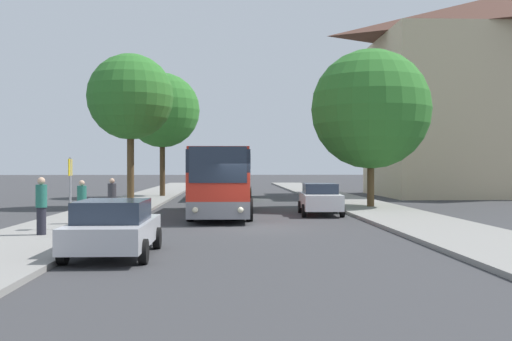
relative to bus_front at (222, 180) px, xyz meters
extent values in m
plane|color=#38383A|center=(1.20, -6.28, -1.72)|extent=(300.00, 300.00, 0.00)
cube|color=gray|center=(-5.80, -6.28, -1.64)|extent=(4.00, 120.00, 0.15)
cube|color=gray|center=(8.20, -6.28, -1.64)|extent=(4.00, 120.00, 0.15)
cube|color=#C6B28E|center=(23.10, 18.47, 4.71)|extent=(21.13, 12.20, 12.85)
pyramid|color=#513328|center=(23.10, 18.47, 12.97)|extent=(21.13, 12.20, 3.66)
cube|color=gray|center=(0.00, 0.02, -1.09)|extent=(2.78, 11.09, 0.70)
cube|color=red|center=(0.00, 0.02, -0.16)|extent=(2.78, 11.09, 1.16)
cube|color=#232D3D|center=(0.00, 0.02, 0.89)|extent=(2.80, 10.87, 0.95)
cube|color=red|center=(0.00, 0.02, 1.43)|extent=(2.72, 10.87, 0.12)
cube|color=#232D3D|center=(-0.11, -5.53, 0.74)|extent=(2.31, 0.11, 1.45)
sphere|color=#F4EAC1|center=(-1.01, -5.54, -1.06)|extent=(0.24, 0.24, 0.24)
sphere|color=#F4EAC1|center=(0.79, -5.57, -1.06)|extent=(0.24, 0.24, 0.24)
cylinder|color=black|center=(-1.35, -3.27, -1.22)|extent=(0.32, 1.01, 1.00)
cylinder|color=black|center=(1.22, -3.32, -1.22)|extent=(0.32, 1.01, 1.00)
cylinder|color=black|center=(-1.22, 3.35, -1.22)|extent=(0.32, 1.01, 1.00)
cylinder|color=black|center=(1.35, 3.30, -1.22)|extent=(0.32, 1.01, 1.00)
cube|color=#238942|center=(0.43, 15.42, -1.09)|extent=(2.65, 10.17, 0.70)
cube|color=silver|center=(0.43, 15.42, -0.11)|extent=(2.65, 10.17, 1.27)
cube|color=#232D3D|center=(0.43, 15.42, 1.01)|extent=(2.67, 9.97, 0.95)
cube|color=silver|center=(0.43, 15.42, 1.54)|extent=(2.60, 9.97, 0.12)
cube|color=#232D3D|center=(0.53, 10.32, 0.86)|extent=(2.21, 0.10, 1.45)
sphere|color=#F4EAC1|center=(-0.33, 10.29, -1.06)|extent=(0.24, 0.24, 0.24)
sphere|color=#F4EAC1|center=(1.39, 10.32, -1.06)|extent=(0.24, 0.24, 0.24)
cylinder|color=black|center=(-0.74, 12.35, -1.22)|extent=(0.32, 1.01, 1.00)
cylinder|color=black|center=(1.72, 12.40, -1.22)|extent=(0.32, 1.01, 1.00)
cylinder|color=black|center=(-0.85, 18.43, -1.22)|extent=(0.32, 1.01, 1.00)
cylinder|color=black|center=(1.61, 18.48, -1.22)|extent=(0.32, 1.01, 1.00)
cube|color=#2D519E|center=(0.13, 30.92, -1.09)|extent=(2.63, 11.59, 0.70)
cube|color=silver|center=(0.13, 30.92, -0.16)|extent=(2.63, 11.59, 1.16)
cube|color=#232D3D|center=(0.13, 30.92, 0.89)|extent=(2.65, 11.36, 0.95)
cube|color=silver|center=(0.13, 30.92, 1.42)|extent=(2.58, 11.36, 0.12)
cube|color=#232D3D|center=(0.21, 25.11, 0.74)|extent=(2.23, 0.09, 1.45)
sphere|color=#F4EAC1|center=(-0.65, 25.08, -1.06)|extent=(0.24, 0.24, 0.24)
sphere|color=#F4EAC1|center=(1.08, 25.10, -1.06)|extent=(0.24, 0.24, 0.24)
cylinder|color=black|center=(-1.06, 27.43, -1.22)|extent=(0.31, 1.00, 1.00)
cylinder|color=black|center=(1.41, 27.47, -1.22)|extent=(0.31, 1.00, 1.00)
cylinder|color=black|center=(-1.16, 34.37, -1.22)|extent=(0.31, 1.00, 1.00)
cylinder|color=black|center=(1.32, 34.40, -1.22)|extent=(0.31, 1.00, 1.00)
cube|color=#B7B7BC|center=(-2.72, -13.25, -1.09)|extent=(1.94, 4.47, 0.63)
cube|color=#232D3D|center=(-2.72, -13.43, -0.50)|extent=(1.71, 2.32, 0.56)
cylinder|color=black|center=(-3.69, -11.86, -1.41)|extent=(0.20, 0.62, 0.62)
cylinder|color=black|center=(-1.75, -11.86, -1.41)|extent=(0.20, 0.62, 0.62)
cylinder|color=black|center=(-3.69, -14.63, -1.41)|extent=(0.20, 0.62, 0.62)
cylinder|color=black|center=(-1.75, -14.63, -1.41)|extent=(0.20, 0.62, 0.62)
cube|color=silver|center=(4.82, -0.07, -1.04)|extent=(2.01, 4.40, 0.74)
cube|color=#232D3D|center=(4.83, 0.10, -0.42)|extent=(1.69, 2.32, 0.50)
cylinder|color=black|center=(5.64, -1.46, -1.41)|extent=(0.23, 0.63, 0.62)
cylinder|color=black|center=(3.86, -1.36, -1.41)|extent=(0.23, 0.63, 0.62)
cylinder|color=black|center=(5.78, 1.21, -1.41)|extent=(0.23, 0.63, 0.62)
cylinder|color=black|center=(3.99, 1.31, -1.41)|extent=(0.23, 0.63, 0.62)
cylinder|color=gray|center=(-5.31, -7.76, -0.29)|extent=(0.08, 0.08, 2.56)
cube|color=yellow|center=(-5.31, -7.76, 0.64)|extent=(0.03, 0.45, 0.60)
cylinder|color=#23232D|center=(-5.43, -5.60, -1.16)|extent=(0.30, 0.30, 0.81)
cylinder|color=#236656|center=(-5.43, -5.60, -0.42)|extent=(0.36, 0.36, 0.67)
sphere|color=tan|center=(-5.43, -5.60, 0.02)|extent=(0.22, 0.22, 0.22)
cylinder|color=#23232D|center=(-5.80, -9.46, -1.12)|extent=(0.30, 0.30, 0.90)
cylinder|color=#236656|center=(-5.80, -9.46, -0.30)|extent=(0.36, 0.36, 0.75)
sphere|color=tan|center=(-5.80, -9.46, 0.20)|extent=(0.24, 0.24, 0.24)
cylinder|color=#23232D|center=(-4.68, -3.42, -1.16)|extent=(0.30, 0.30, 0.82)
cylinder|color=#333338|center=(-4.68, -3.42, -0.40)|extent=(0.36, 0.36, 0.69)
sphere|color=tan|center=(-4.68, -3.42, 0.05)|extent=(0.22, 0.22, 0.22)
cylinder|color=#47331E|center=(-4.75, 16.61, 0.63)|extent=(0.40, 0.40, 4.40)
sphere|color=#2D7028|center=(-4.75, 16.61, 4.97)|extent=(5.68, 5.68, 5.68)
cylinder|color=#513D23|center=(-5.34, 5.45, 0.63)|extent=(0.40, 0.40, 4.40)
sphere|color=#2D7028|center=(-5.34, 5.45, 4.69)|extent=(4.94, 4.94, 4.94)
cylinder|color=#513D23|center=(8.28, 3.91, -0.09)|extent=(0.40, 0.40, 2.95)
sphere|color=#2D7028|center=(8.28, 3.91, 3.89)|extent=(6.70, 6.70, 6.70)
camera|label=1|loc=(0.33, -29.29, 0.66)|focal=42.00mm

